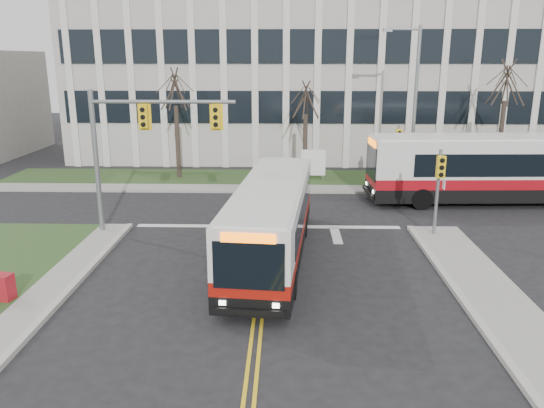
{
  "coord_description": "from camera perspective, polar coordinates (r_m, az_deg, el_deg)",
  "views": [
    {
      "loc": [
        0.79,
        -14.86,
        7.43
      ],
      "look_at": [
        0.27,
        4.85,
        2.0
      ],
      "focal_mm": 35.0,
      "sensor_mm": 36.0,
      "label": 1
    }
  ],
  "objects": [
    {
      "name": "ground",
      "position": [
        16.64,
        -1.4,
        -11.13
      ],
      "size": [
        120.0,
        120.0,
        0.0
      ],
      "primitive_type": "plane",
      "color": "black",
      "rests_on": "ground"
    },
    {
      "name": "sidewalk_cross",
      "position": [
        31.24,
        9.21,
        1.56
      ],
      "size": [
        44.0,
        1.6,
        0.14
      ],
      "primitive_type": "cube",
      "color": "#9E9B93",
      "rests_on": "ground"
    },
    {
      "name": "building_lawn",
      "position": [
        33.94,
        8.61,
        2.68
      ],
      "size": [
        44.0,
        5.0,
        0.12
      ],
      "primitive_type": "cube",
      "color": "#304D21",
      "rests_on": "ground"
    },
    {
      "name": "office_building",
      "position": [
        45.08,
        7.06,
        13.46
      ],
      "size": [
        40.0,
        16.0,
        12.0
      ],
      "primitive_type": "cube",
      "color": "#B8B2AA",
      "rests_on": "ground"
    },
    {
      "name": "mast_arm_signal",
      "position": [
        23.16,
        -14.68,
        7.03
      ],
      "size": [
        6.11,
        0.38,
        6.2
      ],
      "color": "slate",
      "rests_on": "ground"
    },
    {
      "name": "signal_pole_near",
      "position": [
        23.22,
        17.52,
        2.42
      ],
      "size": [
        0.34,
        0.39,
        3.8
      ],
      "color": "slate",
      "rests_on": "ground"
    },
    {
      "name": "signal_pole_far",
      "position": [
        31.33,
        13.37,
        5.93
      ],
      "size": [
        0.34,
        0.39,
        3.8
      ],
      "color": "slate",
      "rests_on": "ground"
    },
    {
      "name": "streetlight",
      "position": [
        31.98,
        14.87,
        10.88
      ],
      "size": [
        2.15,
        0.25,
        9.2
      ],
      "color": "slate",
      "rests_on": "ground"
    },
    {
      "name": "directory_sign",
      "position": [
        33.01,
        4.46,
        4.41
      ],
      "size": [
        1.5,
        0.12,
        2.0
      ],
      "color": "slate",
      "rests_on": "ground"
    },
    {
      "name": "tree_left",
      "position": [
        33.61,
        -10.37,
        11.88
      ],
      "size": [
        1.8,
        1.8,
        7.7
      ],
      "color": "#42352B",
      "rests_on": "ground"
    },
    {
      "name": "tree_mid",
      "position": [
        33.18,
        3.66,
        10.96
      ],
      "size": [
        1.8,
        1.8,
        6.82
      ],
      "color": "#42352B",
      "rests_on": "ground"
    },
    {
      "name": "tree_right",
      "position": [
        35.45,
        23.91,
        11.65
      ],
      "size": [
        1.8,
        1.8,
        8.25
      ],
      "color": "#42352B",
      "rests_on": "ground"
    },
    {
      "name": "bus_main",
      "position": [
        20.04,
        -0.03,
        -1.97
      ],
      "size": [
        3.34,
        11.03,
        2.9
      ],
      "primitive_type": null,
      "rotation": [
        0.0,
        0.0,
        -0.09
      ],
      "color": "silver",
      "rests_on": "ground"
    },
    {
      "name": "bus_cross",
      "position": [
        30.25,
        22.87,
        3.34
      ],
      "size": [
        13.18,
        3.34,
        3.49
      ],
      "primitive_type": null,
      "rotation": [
        0.0,
        0.0,
        -1.53
      ],
      "color": "silver",
      "rests_on": "ground"
    },
    {
      "name": "newspaper_box_red",
      "position": [
        18.74,
        -26.82,
        -8.14
      ],
      "size": [
        0.57,
        0.53,
        0.95
      ],
      "primitive_type": "cube",
      "rotation": [
        0.0,
        0.0,
        -0.18
      ],
      "color": "maroon",
      "rests_on": "ground"
    }
  ]
}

